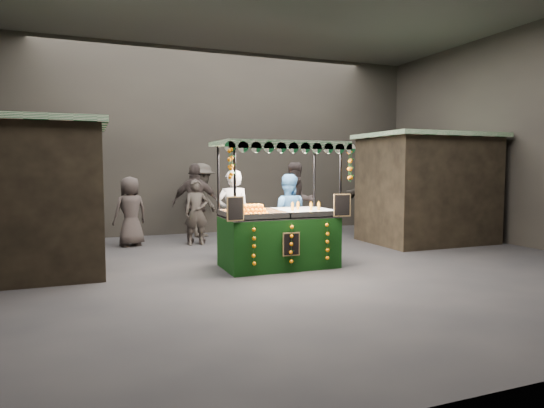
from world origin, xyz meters
name	(u,v)px	position (x,y,z in m)	size (l,w,h in m)	color
ground	(282,268)	(0.00, 0.00, 0.00)	(12.00, 12.00, 0.00)	black
market_hall	(283,77)	(0.00, 0.00, 3.38)	(12.10, 10.10, 5.05)	black
neighbour_stall_left	(12,198)	(-4.40, 1.00, 1.31)	(3.00, 2.20, 2.60)	black
neighbour_stall_right	(427,188)	(4.40, 1.50, 1.31)	(3.00, 2.20, 2.60)	black
juice_stall	(280,229)	(-0.02, 0.07, 0.70)	(2.33, 1.37, 2.26)	black
vendor_grey	(233,215)	(-0.61, 1.05, 0.88)	(0.71, 0.53, 1.76)	gray
vendor_blue	(287,216)	(0.50, 0.94, 0.83)	(1.00, 0.90, 1.67)	navy
shopper_0	(196,212)	(-0.90, 3.04, 0.76)	(0.58, 0.41, 1.53)	#2B2623
shopper_1	(297,202)	(1.49, 2.67, 0.96)	(1.00, 0.82, 1.92)	#2E2625
shopper_2	(196,204)	(-0.87, 3.20, 0.95)	(1.21, 0.86, 1.90)	#2B2423
shopper_3	(202,200)	(-0.50, 4.25, 0.95)	(1.34, 1.40, 1.91)	#2E2925
shopper_4	(130,211)	(-2.34, 3.43, 0.80)	(0.91, 0.75, 1.60)	#2C2524
shopper_5	(370,199)	(3.80, 3.06, 0.96)	(1.41, 1.82, 1.93)	#2C2824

